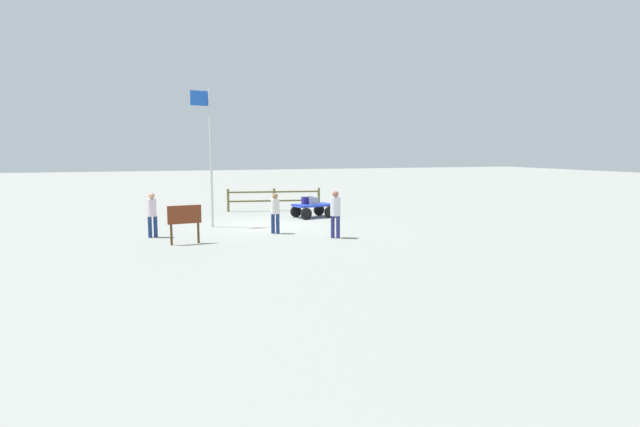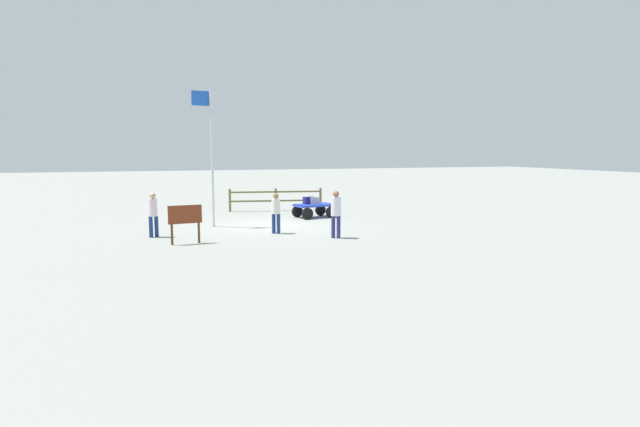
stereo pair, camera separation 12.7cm
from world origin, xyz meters
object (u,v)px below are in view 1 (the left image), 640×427
object	(u,v)px
worker_lead	(335,210)
flagpole	(209,148)
worker_supervisor	(152,212)
suitcase_dark	(308,200)
suitcase_tan	(313,200)
worker_trailing	(275,210)
signboard	(185,218)
luggage_cart	(312,208)

from	to	relation	value
worker_lead	flagpole	world-z (taller)	flagpole
worker_lead	flagpole	bearing A→B (deg)	-47.61
worker_supervisor	flagpole	xyz separation A→B (m)	(-2.33, -1.91, 2.31)
suitcase_dark	worker_supervisor	size ratio (longest dim) A/B	0.36
suitcase_dark	worker_supervisor	distance (m)	7.89
worker_lead	worker_supervisor	xyz separation A→B (m)	(6.18, -2.31, -0.08)
worker_supervisor	worker_lead	bearing A→B (deg)	159.51
suitcase_dark	suitcase_tan	xyz separation A→B (m)	(-0.24, 0.09, -0.00)
worker_supervisor	flagpole	distance (m)	3.80
suitcase_dark	worker_trailing	xyz separation A→B (m)	(2.64, 4.17, 0.08)
worker_lead	signboard	distance (m)	5.24
suitcase_dark	flagpole	world-z (taller)	flagpole
luggage_cart	suitcase_tan	distance (m)	0.36
suitcase_dark	worker_trailing	world-z (taller)	worker_trailing
suitcase_dark	worker_lead	bearing A→B (deg)	81.62
luggage_cart	worker_lead	xyz separation A→B (m)	(1.05, 5.73, 0.55)
worker_supervisor	suitcase_dark	bearing A→B (deg)	-153.27
suitcase_dark	worker_trailing	distance (m)	4.94
signboard	suitcase_dark	bearing A→B (deg)	-138.64
suitcase_tan	flagpole	distance (m)	5.73
suitcase_tan	worker_lead	world-z (taller)	worker_lead
worker_lead	worker_trailing	xyz separation A→B (m)	(1.78, -1.69, -0.12)
worker_trailing	flagpole	xyz separation A→B (m)	(2.08, -2.53, 2.35)
worker_trailing	suitcase_dark	bearing A→B (deg)	-122.40
flagpole	luggage_cart	bearing A→B (deg)	-162.89
luggage_cart	suitcase_dark	size ratio (longest dim) A/B	3.39
suitcase_tan	suitcase_dark	bearing A→B (deg)	-21.58
suitcase_dark	flagpole	distance (m)	5.56
worker_trailing	worker_supervisor	distance (m)	4.45
worker_lead	suitcase_tan	bearing A→B (deg)	-100.82
luggage_cart	worker_trailing	bearing A→B (deg)	55.01
worker_lead	signboard	world-z (taller)	worker_lead
luggage_cart	worker_supervisor	world-z (taller)	worker_supervisor
luggage_cart	signboard	bearing A→B (deg)	39.84
worker_supervisor	signboard	size ratio (longest dim) A/B	1.24
suitcase_dark	flagpole	xyz separation A→B (m)	(4.72, 1.64, 2.43)
suitcase_tan	worker_lead	distance (m)	5.88
worker_trailing	suitcase_tan	bearing A→B (deg)	-125.29
suitcase_dark	suitcase_tan	world-z (taller)	suitcase_dark
suitcase_dark	luggage_cart	bearing A→B (deg)	145.47
suitcase_tan	worker_trailing	world-z (taller)	worker_trailing
luggage_cart	worker_lead	size ratio (longest dim) A/B	1.16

